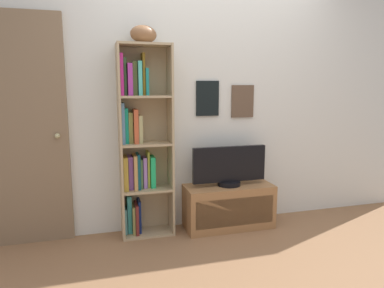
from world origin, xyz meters
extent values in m
cube|color=#896141|center=(0.00, 0.00, -0.02)|extent=(5.20, 5.20, 0.04)
cube|color=silver|center=(0.00, 1.13, 1.17)|extent=(4.80, 0.06, 2.34)
cube|color=black|center=(0.00, 1.09, 1.26)|extent=(0.23, 0.02, 0.34)
cube|color=tan|center=(0.00, 1.09, 1.26)|extent=(0.18, 0.01, 0.29)
cube|color=brown|center=(0.37, 1.09, 1.23)|extent=(0.23, 0.02, 0.32)
cube|color=#90AAB7|center=(0.37, 1.09, 1.23)|extent=(0.18, 0.01, 0.27)
cube|color=tan|center=(-0.85, 0.97, 0.87)|extent=(0.02, 0.25, 1.75)
cube|color=tan|center=(-0.39, 0.97, 0.87)|extent=(0.02, 0.25, 1.75)
cube|color=tan|center=(-0.62, 1.10, 0.87)|extent=(0.48, 0.01, 1.75)
cube|color=tan|center=(-0.62, 0.97, 0.01)|extent=(0.44, 0.24, 0.02)
cube|color=tan|center=(-0.62, 0.97, 0.44)|extent=(0.44, 0.24, 0.02)
cube|color=tan|center=(-0.62, 0.97, 0.86)|extent=(0.44, 0.24, 0.02)
cube|color=tan|center=(-0.62, 0.97, 1.29)|extent=(0.44, 0.24, 0.02)
cube|color=tan|center=(-0.62, 0.97, 1.74)|extent=(0.44, 0.24, 0.02)
cube|color=#54999C|center=(-0.82, 1.02, 0.14)|extent=(0.02, 0.14, 0.24)
cube|color=teal|center=(-0.79, 1.02, 0.20)|extent=(0.04, 0.13, 0.36)
cube|color=olive|center=(-0.75, 1.00, 0.15)|extent=(0.02, 0.18, 0.26)
cube|color=maroon|center=(-0.73, 0.99, 0.16)|extent=(0.03, 0.20, 0.28)
cube|color=navy|center=(-0.70, 1.01, 0.17)|extent=(0.02, 0.15, 0.31)
cube|color=#AB8B31|center=(-0.81, 1.00, 0.60)|extent=(0.04, 0.19, 0.31)
cube|color=#8251AF|center=(-0.77, 1.02, 0.60)|extent=(0.04, 0.15, 0.30)
cube|color=tan|center=(-0.73, 0.99, 0.61)|extent=(0.03, 0.20, 0.32)
cube|color=#104D5E|center=(-0.70, 1.00, 0.61)|extent=(0.02, 0.18, 0.33)
cube|color=#4C7444|center=(-0.67, 1.02, 0.58)|extent=(0.02, 0.14, 0.27)
cube|color=#9F71BF|center=(-0.63, 1.02, 0.59)|extent=(0.03, 0.13, 0.29)
cube|color=#96A132|center=(-0.60, 1.02, 0.62)|extent=(0.02, 0.13, 0.34)
cube|color=#1EB565|center=(-0.56, 1.02, 0.59)|extent=(0.04, 0.15, 0.29)
cube|color=#5580A6|center=(-0.82, 1.00, 1.05)|extent=(0.03, 0.18, 0.36)
cube|color=#16916C|center=(-0.79, 1.02, 1.03)|extent=(0.03, 0.15, 0.31)
cube|color=#99984A|center=(-0.75, 1.02, 1.01)|extent=(0.04, 0.13, 0.28)
cube|color=#C1522F|center=(-0.71, 1.00, 1.02)|extent=(0.04, 0.18, 0.30)
cube|color=tan|center=(-0.67, 1.00, 1.00)|extent=(0.03, 0.17, 0.25)
cube|color=#BC2481|center=(-0.82, 1.00, 1.48)|extent=(0.03, 0.18, 0.36)
cube|color=#305D2C|center=(-0.79, 1.02, 1.46)|extent=(0.02, 0.15, 0.32)
cube|color=#A03396|center=(-0.75, 1.00, 1.44)|extent=(0.04, 0.19, 0.28)
cube|color=#475B2A|center=(-0.70, 1.03, 1.45)|extent=(0.04, 0.13, 0.29)
cube|color=#4DC9B3|center=(-0.66, 1.01, 1.45)|extent=(0.03, 0.15, 0.30)
cube|color=brown|center=(-0.63, 1.02, 1.48)|extent=(0.02, 0.14, 0.37)
cube|color=#1B837E|center=(-0.60, 1.01, 1.42)|extent=(0.03, 0.15, 0.24)
ellipsoid|color=brown|center=(-0.62, 0.97, 1.82)|extent=(0.28, 0.22, 0.15)
cube|color=#9A6A3F|center=(0.17, 0.92, 0.21)|extent=(0.86, 0.35, 0.43)
cube|color=brown|center=(0.17, 0.75, 0.21)|extent=(0.78, 0.01, 0.27)
cylinder|color=black|center=(0.17, 0.92, 0.45)|extent=(0.22, 0.22, 0.04)
cube|color=black|center=(0.17, 0.92, 0.64)|extent=(0.73, 0.04, 0.34)
cube|color=#A9D5F3|center=(0.17, 0.91, 0.64)|extent=(0.69, 0.01, 0.30)
cube|color=#7D654A|center=(-1.66, 1.08, 1.00)|extent=(0.75, 0.04, 1.99)
cube|color=brown|center=(-1.66, 1.06, 1.40)|extent=(0.48, 0.01, 0.72)
cube|color=brown|center=(-1.66, 1.06, 0.56)|extent=(0.48, 0.01, 0.72)
sphere|color=tan|center=(-1.38, 1.03, 0.96)|extent=(0.04, 0.04, 0.04)
camera|label=1|loc=(-1.04, -2.10, 1.38)|focal=32.13mm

